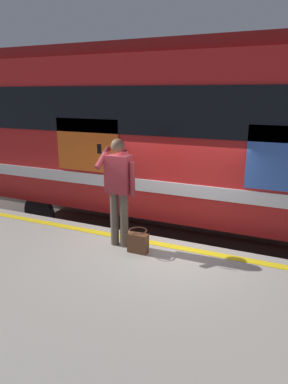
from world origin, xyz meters
name	(u,v)px	position (x,y,z in m)	size (l,w,h in m)	color
ground_plane	(166,283)	(0.00, 0.00, 0.00)	(23.95, 23.95, 0.00)	#4C4742
platform	(99,342)	(0.00, 2.35, 0.45)	(12.94, 4.71, 0.91)	#9E998E
safety_line	(161,244)	(0.00, 0.30, 0.91)	(12.68, 0.16, 0.01)	yellow
track_rail_near	(187,252)	(0.00, -1.26, 0.08)	(16.82, 0.08, 0.16)	slate
track_rail_far	(204,229)	(0.00, -2.70, 0.08)	(16.82, 0.08, 0.16)	slate
train_carriage	(199,130)	(0.05, -1.98, 2.63)	(11.18, 2.79, 4.19)	red
passenger	(119,184)	(0.64, 0.59, 1.98)	(0.57, 0.55, 1.81)	brown
handbag	(138,242)	(0.23, 0.73, 1.09)	(0.33, 0.30, 0.39)	#59331E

